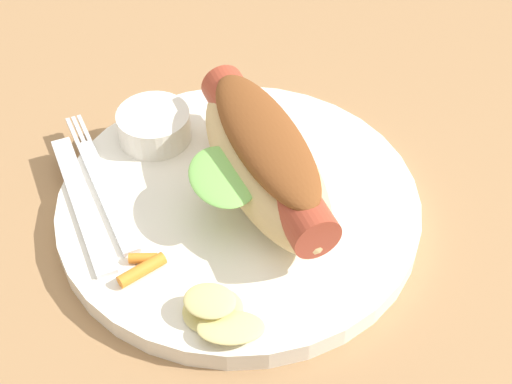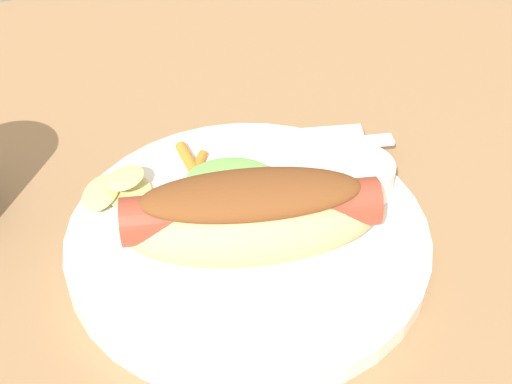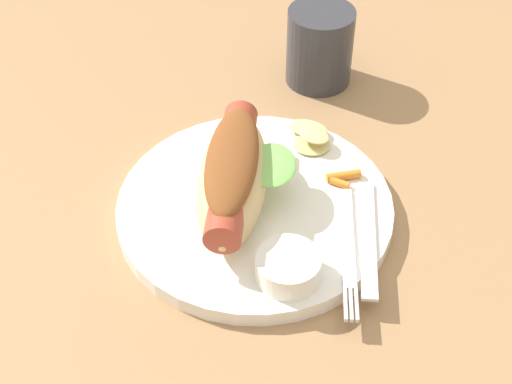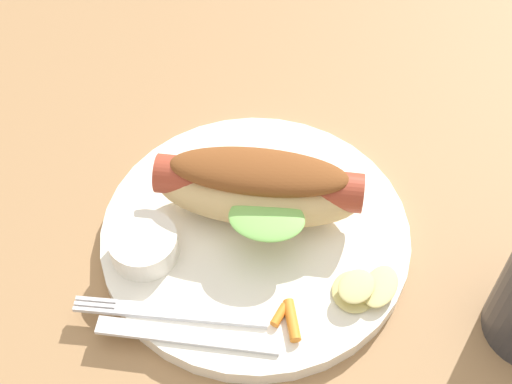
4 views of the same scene
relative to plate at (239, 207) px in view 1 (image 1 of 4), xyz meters
The scene contains 8 objects.
ground_plane 2.02cm from the plate, 32.47° to the right, with size 120.00×90.00×1.80cm, color #9E754C.
plate is the anchor object (origin of this frame).
hot_dog 4.58cm from the plate, 99.57° to the right, with size 17.76×10.72×6.29cm.
sauce_ramekin 9.45cm from the plate, 13.13° to the left, with size 5.53×5.53×2.32cm, color white.
fork 10.03cm from the plate, 50.29° to the left, with size 14.99×3.06×0.40cm.
knife 11.05cm from the plate, 60.96° to the left, with size 13.89×1.40×0.36cm, color silver.
chips_pile 10.42cm from the plate, 142.46° to the left, with size 6.27×4.87×1.75cm.
carrot_garnish 8.95cm from the plate, 104.77° to the left, with size 2.29×3.41×0.85cm.
Camera 1 is at (-33.80, 19.25, 41.43)cm, focal length 54.45 mm.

